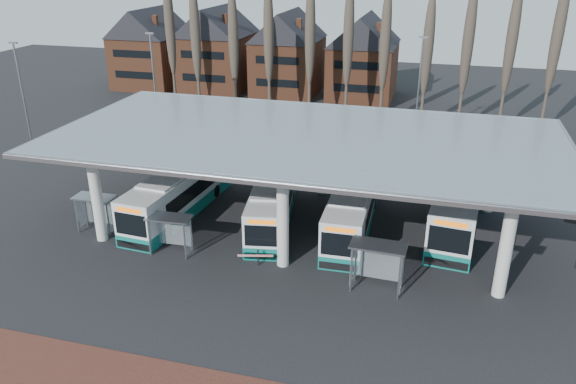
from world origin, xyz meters
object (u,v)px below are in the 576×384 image
(bus_2, at_px, (353,207))
(shelter_2, at_px, (378,256))
(shelter_1, at_px, (170,226))
(bus_0, at_px, (179,192))
(bus_1, at_px, (273,201))
(shelter_0, at_px, (97,205))
(bus_3, at_px, (459,202))

(bus_2, relative_size, shelter_2, 3.76)
(shelter_1, bearing_deg, bus_0, 107.41)
(shelter_1, height_order, shelter_2, shelter_2)
(bus_1, relative_size, shelter_0, 4.13)
(bus_3, distance_m, shelter_1, 18.83)
(bus_3, height_order, shelter_2, bus_3)
(bus_1, bearing_deg, bus_0, 174.22)
(bus_2, distance_m, shelter_2, 7.29)
(bus_0, bearing_deg, bus_1, 8.21)
(bus_1, distance_m, shelter_2, 10.22)
(bus_1, height_order, shelter_2, bus_1)
(bus_2, height_order, shelter_0, bus_2)
(shelter_0, height_order, shelter_1, shelter_0)
(bus_0, height_order, shelter_0, bus_0)
(bus_0, relative_size, shelter_2, 3.86)
(bus_3, bearing_deg, bus_0, -164.63)
(shelter_1, bearing_deg, bus_1, 48.14)
(bus_0, xyz_separation_m, bus_2, (12.05, 0.80, -0.03))
(bus_0, relative_size, shelter_0, 4.36)
(bus_1, xyz_separation_m, bus_3, (12.11, 2.72, 0.20))
(bus_1, relative_size, shelter_2, 3.65)
(bus_0, height_order, bus_3, bus_3)
(bus_1, height_order, bus_3, bus_3)
(bus_3, xyz_separation_m, shelter_1, (-16.80, -8.52, 0.16))
(bus_2, distance_m, shelter_1, 11.80)
(bus_1, distance_m, shelter_1, 7.46)
(bus_0, distance_m, shelter_2, 15.72)
(bus_1, xyz_separation_m, shelter_1, (-4.69, -5.80, 0.35))
(bus_3, bearing_deg, shelter_0, -156.98)
(bus_3, bearing_deg, shelter_1, -147.42)
(shelter_1, bearing_deg, bus_3, 23.98)
(bus_0, relative_size, bus_3, 0.93)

